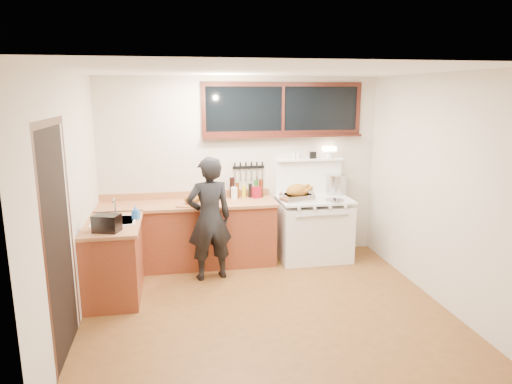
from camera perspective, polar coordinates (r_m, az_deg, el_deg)
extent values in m
cube|color=brown|center=(5.35, 1.13, -14.24)|extent=(4.00, 3.50, 0.02)
cube|color=beige|center=(6.62, -1.86, 2.96)|extent=(4.00, 0.05, 2.60)
cube|color=beige|center=(3.25, 7.49, -7.33)|extent=(4.00, 0.05, 2.60)
cube|color=beige|center=(4.92, -22.58, -1.33)|extent=(0.05, 3.50, 2.60)
cube|color=beige|center=(5.65, 21.75, 0.42)|extent=(0.05, 3.50, 2.60)
cube|color=white|center=(4.78, 1.27, 15.24)|extent=(4.00, 3.50, 0.05)
cube|color=maroon|center=(6.44, -8.46, -5.42)|extent=(2.40, 0.60, 0.86)
cube|color=#A56941|center=(6.31, -8.59, -1.55)|extent=(2.44, 0.64, 0.04)
cube|color=#A56941|center=(6.58, -8.70, -0.35)|extent=(2.40, 0.03, 0.10)
sphere|color=#B78C38|center=(6.15, -17.83, -4.13)|extent=(0.03, 0.03, 0.03)
sphere|color=#B78C38|center=(6.10, -13.16, -3.98)|extent=(0.03, 0.03, 0.03)
sphere|color=#B78C38|center=(6.09, -8.45, -3.80)|extent=(0.03, 0.03, 0.03)
sphere|color=#B78C38|center=(6.13, -3.77, -3.60)|extent=(0.03, 0.03, 0.03)
sphere|color=#B78C38|center=(6.19, 0.38, -3.40)|extent=(0.03, 0.03, 0.03)
cube|color=maroon|center=(5.71, -17.33, -8.25)|extent=(0.60, 1.05, 0.86)
cube|color=#A56941|center=(5.57, -17.52, -3.90)|extent=(0.64, 1.09, 0.04)
cube|color=white|center=(5.65, -17.30, -4.08)|extent=(0.45, 0.40, 0.14)
cube|color=white|center=(5.63, -17.35, -3.44)|extent=(0.50, 0.45, 0.01)
cylinder|color=silver|center=(5.77, -17.21, -1.86)|extent=(0.02, 0.02, 0.24)
cylinder|color=silver|center=(5.67, -17.38, -0.98)|extent=(0.02, 0.18, 0.02)
cube|color=white|center=(6.69, 7.21, -4.88)|extent=(1.00, 0.70, 0.82)
cube|color=white|center=(6.56, 7.32, -0.92)|extent=(1.02, 0.72, 0.03)
cube|color=white|center=(6.35, 8.15, -4.82)|extent=(0.88, 0.02, 0.46)
cylinder|color=silver|center=(6.26, 8.30, -2.98)|extent=(0.75, 0.02, 0.02)
cylinder|color=white|center=(6.14, 5.38, -2.13)|extent=(0.04, 0.03, 0.04)
cylinder|color=white|center=(6.20, 7.34, -2.03)|extent=(0.04, 0.03, 0.04)
cylinder|color=white|center=(6.27, 9.26, -1.93)|extent=(0.04, 0.03, 0.04)
cylinder|color=white|center=(6.35, 11.13, -1.83)|extent=(0.04, 0.03, 0.04)
cube|color=white|center=(6.81, 6.58, 1.87)|extent=(1.00, 0.05, 0.50)
cube|color=white|center=(6.73, 6.71, 4.04)|extent=(1.00, 0.12, 0.03)
cylinder|color=white|center=(6.82, 9.14, 4.64)|extent=(0.11, 0.11, 0.11)
cube|color=#FFE5B2|center=(6.81, 9.17, 5.34)|extent=(0.19, 0.09, 0.06)
cube|color=black|center=(6.74, 7.13, 4.59)|extent=(0.09, 0.05, 0.10)
cylinder|color=white|center=(6.68, 5.24, 4.52)|extent=(0.04, 0.04, 0.09)
cylinder|color=white|center=(6.66, 4.74, 4.51)|extent=(0.04, 0.04, 0.09)
cube|color=black|center=(6.60, 3.39, 10.34)|extent=(2.20, 0.01, 0.62)
cube|color=black|center=(6.59, 3.43, 13.30)|extent=(2.32, 0.04, 0.06)
cube|color=black|center=(6.62, 3.36, 7.40)|extent=(2.32, 0.04, 0.06)
cube|color=black|center=(6.43, -6.61, 10.23)|extent=(0.06, 0.04, 0.62)
cube|color=black|center=(6.95, 12.63, 10.18)|extent=(0.06, 0.04, 0.62)
cube|color=black|center=(6.60, 3.39, 10.34)|extent=(0.04, 0.04, 0.62)
cube|color=black|center=(6.58, 3.45, 6.97)|extent=(2.32, 0.13, 0.03)
cube|color=black|center=(4.47, -23.34, -6.10)|extent=(0.01, 0.86, 2.10)
cube|color=black|center=(4.02, -24.80, -8.26)|extent=(0.01, 0.07, 2.10)
cube|color=black|center=(4.92, -22.07, -4.33)|extent=(0.01, 0.07, 2.10)
cube|color=black|center=(4.27, -24.55, 7.88)|extent=(0.01, 1.04, 0.07)
cube|color=black|center=(6.59, -0.95, 3.10)|extent=(0.46, 0.02, 0.04)
cube|color=silver|center=(6.57, -2.65, 2.08)|extent=(0.02, 0.00, 0.18)
cube|color=black|center=(6.54, -2.66, 3.29)|extent=(0.02, 0.02, 0.10)
cube|color=silver|center=(6.58, -1.96, 2.10)|extent=(0.02, 0.00, 0.18)
cube|color=black|center=(6.55, -1.97, 3.31)|extent=(0.02, 0.02, 0.10)
cube|color=silver|center=(6.59, -1.27, 2.13)|extent=(0.02, 0.00, 0.18)
cube|color=black|center=(6.57, -1.28, 3.33)|extent=(0.02, 0.02, 0.10)
cube|color=silver|center=(6.60, -0.58, 2.15)|extent=(0.03, 0.00, 0.18)
cube|color=black|center=(6.58, -0.59, 3.35)|extent=(0.02, 0.02, 0.10)
cube|color=silver|center=(6.62, 0.10, 2.17)|extent=(0.03, 0.00, 0.18)
cube|color=black|center=(6.59, 0.10, 3.37)|extent=(0.02, 0.02, 0.10)
cube|color=silver|center=(6.63, 0.78, 2.19)|extent=(0.03, 0.00, 0.18)
cube|color=black|center=(6.61, 0.78, 3.39)|extent=(0.02, 0.02, 0.10)
imported|color=black|center=(5.86, -5.85, -3.33)|extent=(0.65, 0.49, 1.61)
imported|color=blue|center=(5.62, -14.82, -2.48)|extent=(0.10, 0.10, 0.17)
cube|color=black|center=(5.22, -18.15, -3.72)|extent=(0.32, 0.27, 0.19)
cube|color=#A56941|center=(6.16, -8.00, -1.58)|extent=(0.44, 0.37, 0.02)
ellipsoid|color=brown|center=(6.14, -8.02, -0.99)|extent=(0.24, 0.19, 0.12)
sphere|color=brown|center=(6.19, -7.17, -0.63)|extent=(0.05, 0.05, 0.05)
sphere|color=brown|center=(6.10, -7.12, -0.83)|extent=(0.05, 0.05, 0.05)
cube|color=silver|center=(6.36, 5.18, -0.69)|extent=(0.46, 0.38, 0.10)
cube|color=#3F3F42|center=(6.35, 5.18, -0.38)|extent=(0.41, 0.33, 0.03)
torus|color=silver|center=(6.30, 3.30, -0.33)|extent=(0.03, 0.10, 0.10)
torus|color=silver|center=(6.41, 7.04, -0.17)|extent=(0.03, 0.10, 0.10)
ellipsoid|color=brown|center=(6.34, 5.19, 0.10)|extent=(0.36, 0.30, 0.21)
cylinder|color=brown|center=(6.29, 6.35, 0.17)|extent=(0.12, 0.07, 0.09)
sphere|color=brown|center=(6.30, 6.88, 0.50)|extent=(0.06, 0.06, 0.06)
cylinder|color=brown|center=(6.44, 5.96, 0.46)|extent=(0.12, 0.07, 0.09)
sphere|color=brown|center=(6.45, 6.47, 0.78)|extent=(0.06, 0.06, 0.06)
cylinder|color=silver|center=(6.86, 10.03, 0.97)|extent=(0.39, 0.39, 0.29)
cylinder|color=silver|center=(6.77, 6.41, 0.10)|extent=(0.17, 0.17, 0.10)
cylinder|color=black|center=(6.86, 5.93, 0.66)|extent=(0.05, 0.14, 0.02)
cylinder|color=silver|center=(6.43, 9.81, -1.03)|extent=(0.30, 0.30, 0.02)
sphere|color=black|center=(6.43, 9.81, -0.87)|extent=(0.03, 0.03, 0.03)
cube|color=maroon|center=(6.52, 0.03, -0.03)|extent=(0.13, 0.12, 0.16)
cylinder|color=white|center=(6.42, -2.74, -0.19)|extent=(0.12, 0.12, 0.17)
cylinder|color=black|center=(6.50, -3.01, 0.53)|extent=(0.07, 0.07, 0.30)
cylinder|color=black|center=(6.52, -2.36, 0.21)|extent=(0.06, 0.06, 0.22)
cylinder|color=black|center=(6.54, -1.52, 0.07)|extent=(0.06, 0.06, 0.18)
cylinder|color=black|center=(6.55, -0.74, 0.19)|extent=(0.05, 0.05, 0.20)
cylinder|color=black|center=(6.56, -0.01, 0.43)|extent=(0.06, 0.06, 0.25)
cylinder|color=black|center=(6.57, 0.63, 0.50)|extent=(0.07, 0.07, 0.26)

